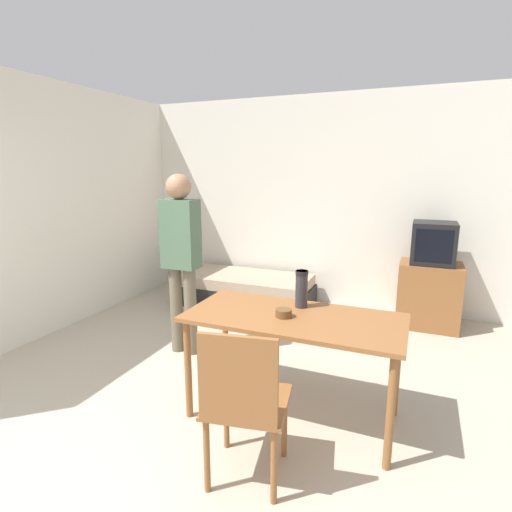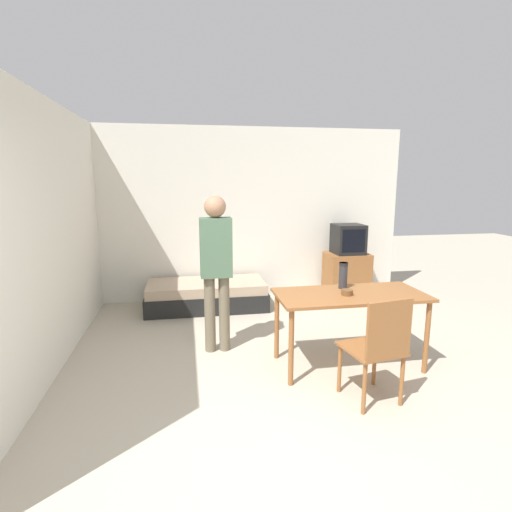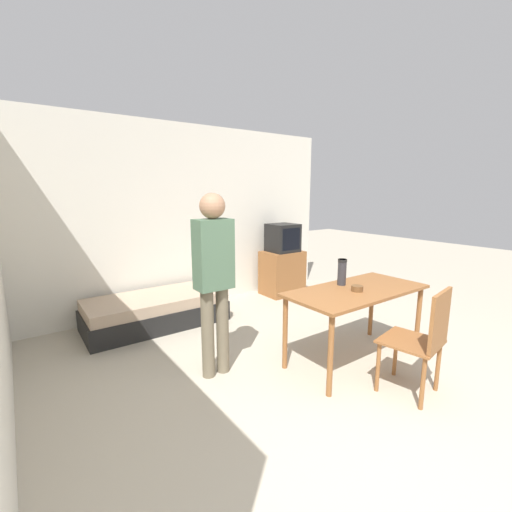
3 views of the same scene
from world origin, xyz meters
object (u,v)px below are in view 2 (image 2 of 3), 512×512
(mate_bowl, at_px, (347,292))
(tv, at_px, (347,266))
(person_standing, at_px, (216,262))
(thermos_flask, at_px, (343,274))
(wooden_chair, at_px, (379,345))
(daybed, at_px, (207,295))
(dining_table, at_px, (350,302))

(mate_bowl, bearing_deg, tv, 67.05)
(tv, height_order, person_standing, person_standing)
(tv, height_order, thermos_flask, tv)
(tv, relative_size, person_standing, 0.70)
(tv, bearing_deg, person_standing, -143.38)
(wooden_chair, height_order, person_standing, person_standing)
(wooden_chair, xyz_separation_m, mate_bowl, (-0.01, 0.69, 0.26))
(wooden_chair, height_order, thermos_flask, thermos_flask)
(person_standing, bearing_deg, daybed, 91.44)
(daybed, relative_size, wooden_chair, 1.85)
(person_standing, bearing_deg, mate_bowl, -27.72)
(daybed, distance_m, wooden_chair, 3.18)
(wooden_chair, relative_size, person_standing, 0.55)
(person_standing, bearing_deg, thermos_flask, -17.51)
(dining_table, distance_m, thermos_flask, 0.31)
(dining_table, distance_m, person_standing, 1.47)
(person_standing, distance_m, thermos_flask, 1.36)
(daybed, height_order, mate_bowl, mate_bowl)
(dining_table, relative_size, wooden_chair, 1.56)
(mate_bowl, bearing_deg, dining_table, 39.72)
(daybed, distance_m, mate_bowl, 2.61)
(dining_table, distance_m, wooden_chair, 0.76)
(thermos_flask, xyz_separation_m, mate_bowl, (-0.05, -0.24, -0.12))
(wooden_chair, distance_m, mate_bowl, 0.74)
(tv, relative_size, mate_bowl, 10.59)
(person_standing, relative_size, thermos_flask, 6.26)
(daybed, bearing_deg, wooden_chair, -65.99)
(daybed, bearing_deg, mate_bowl, -59.72)
(daybed, relative_size, tv, 1.47)
(dining_table, bearing_deg, tv, 67.89)
(person_standing, xyz_separation_m, thermos_flask, (1.29, -0.41, -0.09))
(daybed, xyz_separation_m, thermos_flask, (1.33, -1.95, 0.73))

